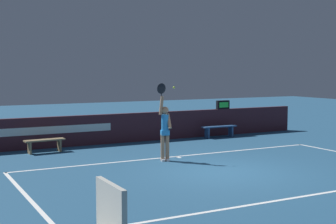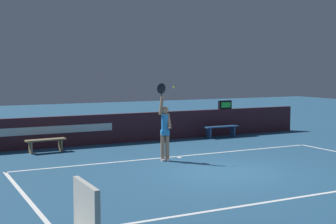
{
  "view_description": "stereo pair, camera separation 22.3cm",
  "coord_description": "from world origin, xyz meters",
  "px_view_note": "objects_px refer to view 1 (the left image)",
  "views": [
    {
      "loc": [
        -7.91,
        -11.48,
        2.95
      ],
      "look_at": [
        -0.59,
        2.31,
        1.59
      ],
      "focal_mm": 51.88,
      "sensor_mm": 36.0,
      "label": 1
    },
    {
      "loc": [
        -7.71,
        -11.58,
        2.95
      ],
      "look_at": [
        -0.59,
        2.31,
        1.59
      ],
      "focal_mm": 51.88,
      "sensor_mm": 36.0,
      "label": 2
    }
  ],
  "objects_px": {
    "speed_display": "(223,105)",
    "tennis_player": "(165,129)",
    "tennis_ball": "(174,87)",
    "courtside_bench_near": "(45,143)",
    "courtside_bench_far": "(219,129)"
  },
  "relations": [
    {
      "from": "speed_display",
      "to": "tennis_ball",
      "type": "height_order",
      "value": "tennis_ball"
    },
    {
      "from": "courtside_bench_near",
      "to": "speed_display",
      "type": "bearing_deg",
      "value": 6.44
    },
    {
      "from": "tennis_player",
      "to": "courtside_bench_far",
      "type": "bearing_deg",
      "value": 39.04
    },
    {
      "from": "courtside_bench_near",
      "to": "tennis_player",
      "type": "bearing_deg",
      "value": -48.1
    },
    {
      "from": "tennis_ball",
      "to": "courtside_bench_near",
      "type": "relative_size",
      "value": 0.05
    },
    {
      "from": "tennis_ball",
      "to": "courtside_bench_far",
      "type": "distance_m",
      "value": 6.26
    },
    {
      "from": "courtside_bench_near",
      "to": "courtside_bench_far",
      "type": "height_order",
      "value": "courtside_bench_far"
    },
    {
      "from": "speed_display",
      "to": "tennis_player",
      "type": "xyz_separation_m",
      "value": [
        -5.23,
        -4.35,
        -0.32
      ]
    },
    {
      "from": "courtside_bench_near",
      "to": "courtside_bench_far",
      "type": "distance_m",
      "value": 7.72
    },
    {
      "from": "tennis_player",
      "to": "tennis_ball",
      "type": "xyz_separation_m",
      "value": [
        0.23,
        -0.18,
        1.33
      ]
    },
    {
      "from": "speed_display",
      "to": "courtside_bench_far",
      "type": "xyz_separation_m",
      "value": [
        -0.58,
        -0.58,
        -0.99
      ]
    },
    {
      "from": "speed_display",
      "to": "courtside_bench_near",
      "type": "xyz_separation_m",
      "value": [
        -8.29,
        -0.94,
        -1.02
      ]
    },
    {
      "from": "tennis_ball",
      "to": "courtside_bench_near",
      "type": "xyz_separation_m",
      "value": [
        -3.3,
        3.6,
        -2.03
      ]
    },
    {
      "from": "speed_display",
      "to": "tennis_player",
      "type": "relative_size",
      "value": 0.25
    },
    {
      "from": "tennis_player",
      "to": "tennis_ball",
      "type": "height_order",
      "value": "tennis_player"
    }
  ]
}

